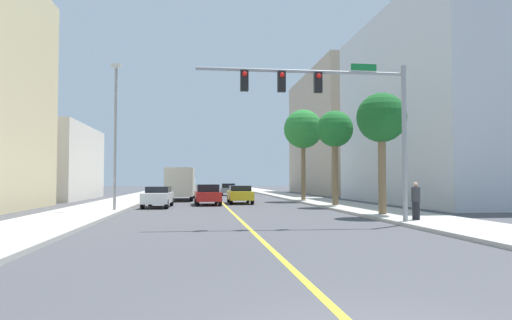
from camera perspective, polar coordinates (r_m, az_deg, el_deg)
The scene contains 17 objects.
ground at distance 47.11m, azimuth -4.69°, elevation -4.70°, with size 192.00×192.00×0.00m, color #47474C.
sidewalk_left at distance 47.48m, azimuth -14.66°, elevation -4.52°, with size 3.94×168.00×0.15m, color #B2ADA3.
sidewalk_right at distance 48.15m, azimuth 5.13°, elevation -4.55°, with size 3.94×168.00×0.15m, color #B2ADA3.
lane_marking_center at distance 47.11m, azimuth -4.69°, elevation -4.69°, with size 0.16×144.00×0.01m, color yellow.
building_right_near at distance 42.61m, azimuth 25.51°, elevation 5.63°, with size 16.86×21.24×15.33m, color silver.
building_right_far at distance 64.82m, azimuth 11.25°, elevation 3.13°, with size 11.89×23.53×16.18m, color tan.
traffic_signal_mast at distance 19.78m, azimuth 9.91°, elevation 6.83°, with size 8.81×0.36×6.56m.
street_lamp at distance 28.35m, azimuth -16.72°, elevation 3.64°, with size 0.56×0.28×8.48m.
palm_near at distance 24.72m, azimuth 15.01°, elevation 4.75°, with size 2.52×2.52×6.15m.
palm_mid at distance 32.82m, azimuth 9.57°, elevation 3.51°, with size 2.51×2.51×6.49m.
palm_far at distance 41.08m, azimuth 5.75°, elevation 3.68°, with size 3.38×3.38×7.84m.
car_gray at distance 56.46m, azimuth -3.40°, elevation -3.58°, with size 1.80×3.99×1.44m.
car_red at distance 35.23m, azimuth -5.91°, elevation -4.20°, with size 1.98×4.55×1.53m.
car_yellow at distance 37.11m, azimuth -1.96°, elevation -4.17°, with size 1.86×4.49×1.42m.
car_white at distance 32.58m, azimuth -11.81°, elevation -4.33°, with size 1.89×4.66×1.42m.
delivery_truck at distance 43.87m, azimuth -9.10°, elevation -2.78°, with size 2.58×9.02×2.93m.
pedestrian at distance 21.47m, azimuth 18.86°, elevation -4.75°, with size 0.38×0.38×1.62m.
Camera 1 is at (-1.98, -5.03, 1.87)m, focal length 32.91 mm.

